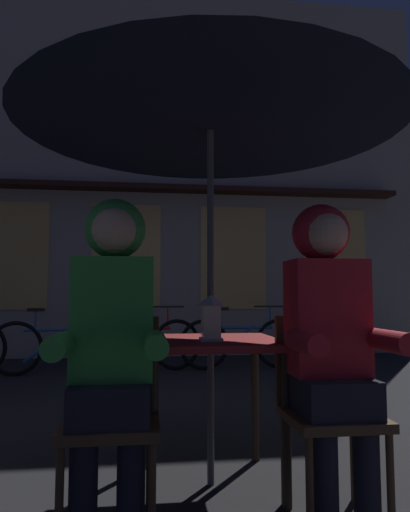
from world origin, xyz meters
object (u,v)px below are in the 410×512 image
person_right_hooded (329,322)px  bicycle_third (138,345)px  lantern (211,317)px  chair_left (112,407)px  bicycle_second (59,346)px  person_left_hooded (113,324)px  patio_umbrella (210,97)px  cafe_table (211,358)px  chair_right (326,401)px  potted_plant (335,326)px  bicycle_fourth (242,343)px

person_right_hooded → bicycle_third: size_ratio=0.85×
lantern → person_right_hooded: person_right_hooded is taller
chair_left → bicycle_second: chair_left is taller
lantern → person_left_hooded: (-0.47, -0.31, -0.01)m
patio_umbrella → lantern: 1.20m
patio_umbrella → bicycle_third: size_ratio=1.41×
cafe_table → bicycle_second: size_ratio=0.44×
chair_right → person_right_hooded: size_ratio=0.62×
person_left_hooded → potted_plant: bearing=57.0°
potted_plant → chair_right: bearing=-113.4°
patio_umbrella → person_right_hooded: patio_umbrella is taller
bicycle_second → bicycle_third: 0.98m
cafe_table → chair_left: size_ratio=0.85×
person_left_hooded → bicycle_second: (-0.93, 3.98, -0.50)m
bicycle_fourth → cafe_table: bearing=-104.2°
chair_left → person_left_hooded: size_ratio=0.62×
patio_umbrella → bicycle_third: patio_umbrella is taller
bicycle_third → bicycle_fourth: size_ratio=0.98×
cafe_table → potted_plant: bearing=59.2°
patio_umbrella → person_right_hooded: 1.37m
chair_right → bicycle_fourth: bearing=83.6°
potted_plant → bicycle_second: bearing=-174.4°
person_left_hooded → bicycle_fourth: bearing=71.0°
person_right_hooded → potted_plant: (1.86, 4.34, -0.30)m
bicycle_fourth → chair_right: bearing=-96.4°
person_left_hooded → chair_left: bearing=90.0°
cafe_table → patio_umbrella: (0.00, 0.00, 1.42)m
lantern → bicycle_third: 3.75m
cafe_table → person_right_hooded: size_ratio=0.53×
lantern → potted_plant: (2.35, 4.03, -0.32)m
cafe_table → bicycle_third: 3.62m
cafe_table → patio_umbrella: size_ratio=0.32×
lantern → bicycle_second: size_ratio=0.14×
cafe_table → person_left_hooded: (-0.48, -0.43, 0.21)m
chair_right → person_right_hooded: person_right_hooded is taller
bicycle_fourth → bicycle_second: bearing=-177.3°
person_left_hooded → bicycle_third: 4.04m
chair_left → chair_right: same height
chair_right → chair_left: bearing=180.0°
bicycle_fourth → person_left_hooded: bearing=-109.0°
person_left_hooded → bicycle_second: size_ratio=0.84×
patio_umbrella → bicycle_second: bearing=111.7°
cafe_table → patio_umbrella: patio_umbrella is taller
lantern → bicycle_fourth: lantern is taller
bicycle_third → potted_plant: bearing=6.9°
chair_right → person_left_hooded: (-0.96, -0.06, 0.36)m
patio_umbrella → chair_left: (-0.48, -0.37, -1.57)m
person_right_hooded → bicycle_third: person_right_hooded is taller
chair_right → potted_plant: (1.86, 4.29, 0.05)m
chair_left → bicycle_second: size_ratio=0.52×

